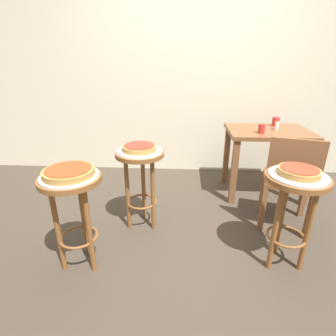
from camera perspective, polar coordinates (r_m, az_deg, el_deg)
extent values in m
plane|color=#42382D|center=(2.24, 6.04, -16.19)|extent=(6.00, 6.00, 0.00)
cube|color=beige|center=(3.41, 5.98, 24.07)|extent=(6.00, 0.10, 3.00)
cylinder|color=brown|center=(1.81, -20.57, -2.31)|extent=(0.40, 0.40, 0.03)
cylinder|color=brown|center=(2.07, -17.92, -9.72)|extent=(0.04, 0.04, 0.66)
cylinder|color=brown|center=(1.97, -22.84, -12.26)|extent=(0.04, 0.04, 0.66)
cylinder|color=brown|center=(1.88, -16.75, -12.96)|extent=(0.04, 0.04, 0.66)
torus|color=brown|center=(2.03, -18.82, -13.96)|extent=(0.27, 0.27, 0.02)
cylinder|color=silver|center=(1.80, -20.67, -1.63)|extent=(0.37, 0.37, 0.01)
cylinder|color=#B78442|center=(1.79, -20.78, -0.87)|extent=(0.33, 0.33, 0.04)
cylinder|color=red|center=(1.78, -20.88, -0.19)|extent=(0.29, 0.29, 0.01)
cylinder|color=brown|center=(1.89, 26.35, -2.13)|extent=(0.40, 0.40, 0.03)
cylinder|color=brown|center=(2.15, 23.55, -9.27)|extent=(0.04, 0.04, 0.66)
cylinder|color=brown|center=(1.96, 22.28, -12.20)|extent=(0.04, 0.04, 0.66)
cylinder|color=brown|center=(2.05, 28.15, -11.85)|extent=(0.04, 0.04, 0.66)
torus|color=brown|center=(2.10, 24.23, -13.35)|extent=(0.27, 0.27, 0.02)
cylinder|color=silver|center=(1.89, 26.47, -1.48)|extent=(0.37, 0.37, 0.01)
cylinder|color=#B78442|center=(1.88, 26.61, -0.75)|extent=(0.26, 0.26, 0.04)
cylinder|color=#B23823|center=(1.87, 26.73, -0.10)|extent=(0.23, 0.23, 0.01)
cylinder|color=brown|center=(2.17, -6.17, 3.11)|extent=(0.40, 0.40, 0.03)
cylinder|color=brown|center=(2.42, -5.36, -3.75)|extent=(0.04, 0.04, 0.66)
cylinder|color=brown|center=(2.27, -8.77, -5.73)|extent=(0.04, 0.04, 0.66)
cylinder|color=brown|center=(2.24, -3.30, -5.95)|extent=(0.04, 0.04, 0.66)
torus|color=brown|center=(2.35, -5.72, -7.27)|extent=(0.27, 0.27, 0.02)
cylinder|color=silver|center=(2.16, -6.19, 3.70)|extent=(0.37, 0.37, 0.01)
cylinder|color=#B78442|center=(2.15, -6.22, 4.36)|extent=(0.28, 0.28, 0.04)
cylinder|color=red|center=(2.15, -6.25, 4.94)|extent=(0.25, 0.25, 0.01)
cube|color=brown|center=(2.95, 21.02, 7.39)|extent=(0.83, 0.62, 0.04)
cube|color=brown|center=(2.73, 14.15, -0.97)|extent=(0.06, 0.06, 0.69)
cube|color=brown|center=(2.96, 28.21, -1.22)|extent=(0.06, 0.06, 0.69)
cube|color=brown|center=(3.20, 12.59, 2.69)|extent=(0.06, 0.06, 0.69)
cube|color=brown|center=(3.40, 24.85, 2.26)|extent=(0.06, 0.06, 0.69)
cylinder|color=red|center=(2.76, 19.70, 8.08)|extent=(0.07, 0.07, 0.09)
cylinder|color=red|center=(3.14, 22.39, 9.34)|extent=(0.08, 0.08, 0.10)
cylinder|color=white|center=(2.96, 22.60, 8.45)|extent=(0.04, 0.04, 0.08)
cube|color=brown|center=(2.50, 24.67, -2.42)|extent=(0.49, 0.49, 0.04)
cube|color=brown|center=(2.25, 25.88, 0.79)|extent=(0.39, 0.14, 0.40)
cube|color=brown|center=(2.78, 27.34, -5.59)|extent=(0.04, 0.04, 0.42)
cube|color=brown|center=(2.74, 19.92, -4.75)|extent=(0.04, 0.04, 0.42)
cube|color=brown|center=(2.46, 28.32, -9.34)|extent=(0.04, 0.04, 0.42)
cube|color=brown|center=(2.42, 19.88, -8.47)|extent=(0.04, 0.04, 0.42)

